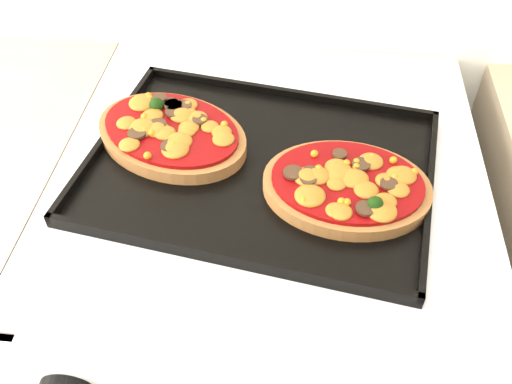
% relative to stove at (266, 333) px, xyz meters
% --- Properties ---
extents(stove, '(0.60, 0.60, 0.91)m').
position_rel_stove_xyz_m(stove, '(0.00, 0.00, 0.00)').
color(stove, white).
rests_on(stove, floor).
extents(baking_tray, '(0.50, 0.40, 0.02)m').
position_rel_stove_xyz_m(baking_tray, '(-0.01, -0.02, 0.47)').
color(baking_tray, black).
rests_on(baking_tray, stove).
extents(pizza_left, '(0.27, 0.24, 0.03)m').
position_rel_stove_xyz_m(pizza_left, '(-0.14, 0.02, 0.48)').
color(pizza_left, '#9D6936').
rests_on(pizza_left, baking_tray).
extents(pizza_right, '(0.23, 0.18, 0.03)m').
position_rel_stove_xyz_m(pizza_right, '(0.10, -0.06, 0.48)').
color(pizza_right, '#9D6936').
rests_on(pizza_right, baking_tray).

